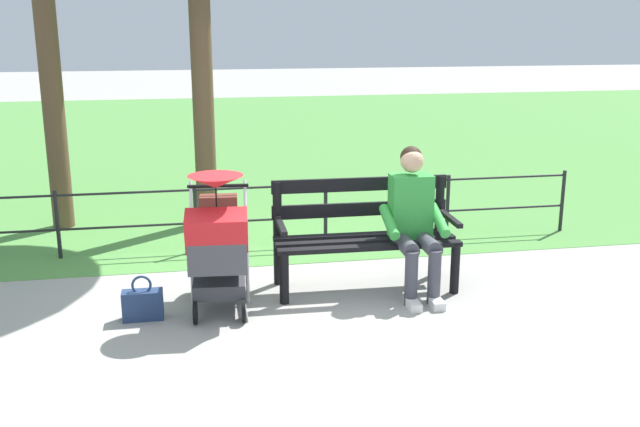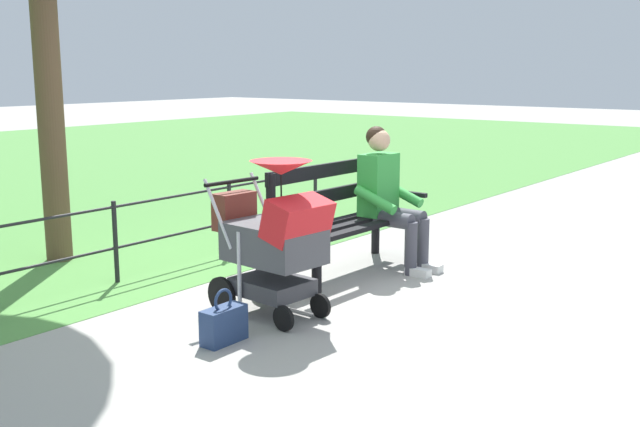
% 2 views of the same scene
% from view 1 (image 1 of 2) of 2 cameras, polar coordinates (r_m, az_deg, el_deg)
% --- Properties ---
extents(ground_plane, '(60.00, 60.00, 0.00)m').
position_cam_1_polar(ground_plane, '(6.42, -3.15, -6.40)').
color(ground_plane, '#9E9B93').
extents(grass_lawn, '(40.00, 16.00, 0.01)m').
position_cam_1_polar(grass_lawn, '(14.93, -7.57, 5.82)').
color(grass_lawn, '#518E42').
rests_on(grass_lawn, ground).
extents(park_bench, '(1.61, 0.63, 0.96)m').
position_cam_1_polar(park_bench, '(6.49, 3.42, -1.25)').
color(park_bench, black).
rests_on(park_bench, ground).
extents(person_on_bench, '(0.54, 0.74, 1.28)m').
position_cam_1_polar(person_on_bench, '(6.35, 7.33, -0.30)').
color(person_on_bench, '#42424C').
rests_on(person_on_bench, ground).
extents(stroller, '(0.56, 0.92, 1.15)m').
position_cam_1_polar(stroller, '(5.97, -7.95, -2.13)').
color(stroller, black).
rests_on(stroller, ground).
extents(handbag, '(0.32, 0.14, 0.37)m').
position_cam_1_polar(handbag, '(6.05, -13.65, -6.88)').
color(handbag, navy).
rests_on(handbag, ground).
extents(park_fence, '(6.83, 0.04, 0.70)m').
position_cam_1_polar(park_fence, '(7.63, -4.57, 0.35)').
color(park_fence, black).
rests_on(park_fence, ground).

